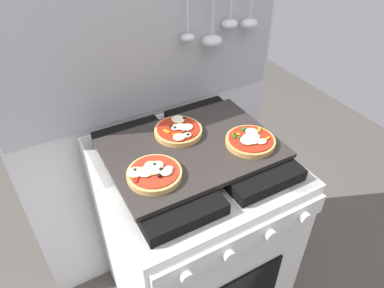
# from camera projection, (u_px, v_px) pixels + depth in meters

# --- Properties ---
(kitchen_backsplash) EXTENTS (1.10, 0.09, 1.55)m
(kitchen_backsplash) POSITION_uv_depth(u_px,v_px,m) (153.00, 126.00, 1.44)
(kitchen_backsplash) COLOR silver
(kitchen_backsplash) RESTS_ON ground_plane
(stove) EXTENTS (0.60, 0.64, 0.90)m
(stove) POSITION_uv_depth(u_px,v_px,m) (192.00, 238.00, 1.42)
(stove) COLOR white
(stove) RESTS_ON ground_plane
(baking_tray) EXTENTS (0.54, 0.38, 0.02)m
(baking_tray) POSITION_uv_depth(u_px,v_px,m) (192.00, 148.00, 1.14)
(baking_tray) COLOR #2D2826
(baking_tray) RESTS_ON stove
(pizza_left) EXTENTS (0.16, 0.16, 0.03)m
(pizza_left) POSITION_uv_depth(u_px,v_px,m) (154.00, 173.00, 1.02)
(pizza_left) COLOR tan
(pizza_left) RESTS_ON baking_tray
(pizza_right) EXTENTS (0.16, 0.16, 0.03)m
(pizza_right) POSITION_uv_depth(u_px,v_px,m) (250.00, 140.00, 1.14)
(pizza_right) COLOR tan
(pizza_right) RESTS_ON baking_tray
(pizza_center) EXTENTS (0.16, 0.16, 0.03)m
(pizza_center) POSITION_uv_depth(u_px,v_px,m) (179.00, 130.00, 1.18)
(pizza_center) COLOR tan
(pizza_center) RESTS_ON baking_tray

